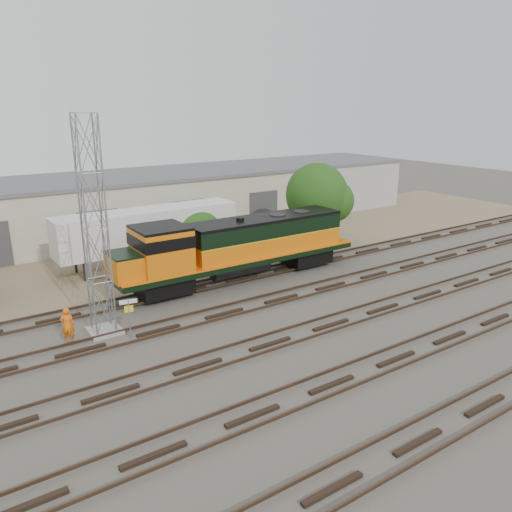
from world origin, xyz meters
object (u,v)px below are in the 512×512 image
locomotive (236,246)px  signal_tower (95,233)px  worker (68,325)px  semi_trailer (153,229)px

locomotive → signal_tower: size_ratio=1.58×
signal_tower → worker: 4.82m
locomotive → signal_tower: signal_tower is taller
worker → semi_trailer: (8.68, 9.81, 1.68)m
locomotive → signal_tower: (-9.96, -3.01, 2.98)m
semi_trailer → locomotive: bearing=-66.5°
locomotive → semi_trailer: 7.39m
signal_tower → worker: size_ratio=5.99×
locomotive → semi_trailer: size_ratio=1.29×
signal_tower → worker: signal_tower is taller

